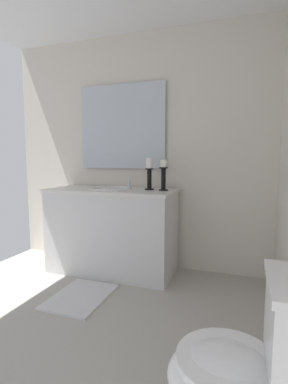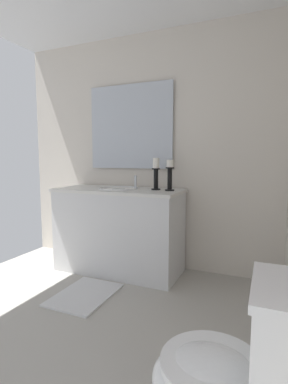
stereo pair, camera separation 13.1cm
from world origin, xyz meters
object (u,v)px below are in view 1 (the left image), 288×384
object	(u,v)px
mirror	(122,127)
sink_basin	(112,193)
bath_mat	(81,297)
toilet	(246,373)
vanity_cabinet	(112,230)
candle_holder_short	(149,173)
candle_holder_tall	(163,174)

from	to	relation	value
mirror	sink_basin	bearing A→B (deg)	0.20
sink_basin	bath_mat	world-z (taller)	sink_basin
mirror	toilet	world-z (taller)	mirror
bath_mat	mirror	bearing A→B (deg)	180.00
vanity_cabinet	bath_mat	bearing A→B (deg)	0.00
vanity_cabinet	sink_basin	xyz separation A→B (m)	(-0.00, 0.00, 0.39)
sink_basin	candle_holder_short	xyz separation A→B (m)	(-0.06, 0.38, 0.20)
vanity_cabinet	bath_mat	distance (m)	0.75
vanity_cabinet	sink_basin	bearing A→B (deg)	90.00
toilet	bath_mat	distance (m)	1.65
candle_holder_tall	toilet	world-z (taller)	candle_holder_tall
candle_holder_tall	vanity_cabinet	bearing A→B (deg)	-85.61
mirror	bath_mat	size ratio (longest dim) A/B	1.60
mirror	bath_mat	world-z (taller)	mirror
toilet	bath_mat	bearing A→B (deg)	-126.31
candle_holder_tall	bath_mat	distance (m)	1.31
vanity_cabinet	candle_holder_short	size ratio (longest dim) A/B	4.17
vanity_cabinet	candle_holder_short	world-z (taller)	candle_holder_short
mirror	toilet	xyz separation A→B (m)	(1.86, 1.30, -1.13)
sink_basin	toilet	bearing A→B (deg)	39.41
sink_basin	candle_holder_short	world-z (taller)	candle_holder_short
vanity_cabinet	candle_holder_tall	xyz separation A→B (m)	(-0.04, 0.53, 0.58)
vanity_cabinet	sink_basin	distance (m)	0.39
sink_basin	candle_holder_tall	bearing A→B (deg)	94.40
bath_mat	candle_holder_tall	bearing A→B (deg)	141.50
sink_basin	mirror	world-z (taller)	mirror
vanity_cabinet	toilet	xyz separation A→B (m)	(1.58, 1.30, -0.06)
candle_holder_short	toilet	xyz separation A→B (m)	(1.64, 0.92, -0.66)
sink_basin	mirror	size ratio (longest dim) A/B	0.42
candle_holder_short	toilet	bearing A→B (deg)	29.21
candle_holder_tall	bath_mat	xyz separation A→B (m)	(0.67, -0.53, -1.00)
bath_mat	toilet	bearing A→B (deg)	53.69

